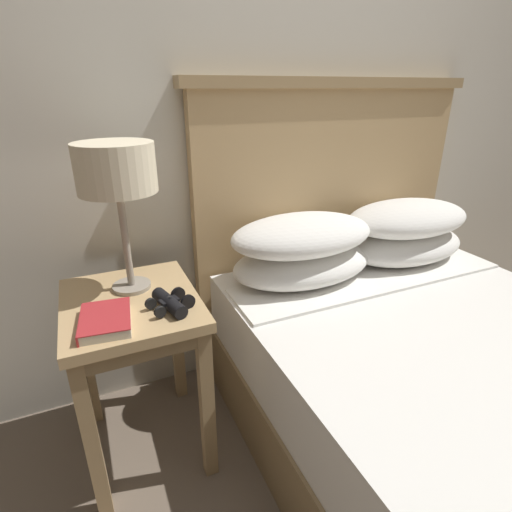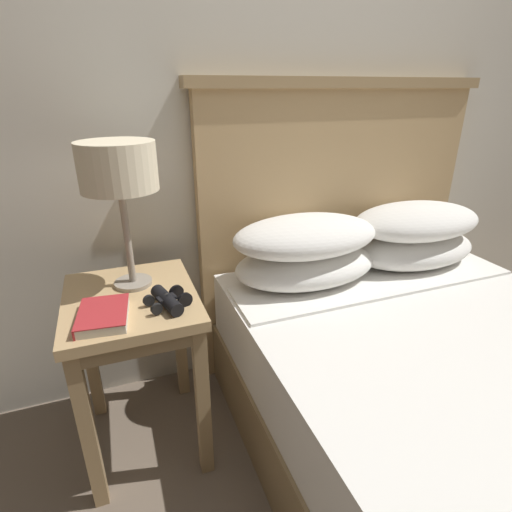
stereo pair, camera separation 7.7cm
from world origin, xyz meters
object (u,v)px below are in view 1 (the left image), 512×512
binoculars_pair (170,303)px  nightstand (134,326)px  table_lamp (116,173)px  bed (452,388)px  book_on_nightstand (105,320)px

binoculars_pair → nightstand: bearing=133.3°
nightstand → binoculars_pair: binoculars_pair is taller
table_lamp → binoculars_pair: bearing=-65.3°
bed → book_on_nightstand: bed is taller
bed → table_lamp: bed is taller
table_lamp → book_on_nightstand: bearing=-116.6°
bed → table_lamp: size_ratio=3.91×
bed → book_on_nightstand: 1.16m
table_lamp → book_on_nightstand: size_ratio=2.36×
binoculars_pair → table_lamp: bearing=114.7°
binoculars_pair → bed: bearing=-24.8°
nightstand → bed: size_ratio=0.33×
bed → nightstand: bearing=152.1°
nightstand → book_on_nightstand: bearing=-124.1°
nightstand → book_on_nightstand: (-0.09, -0.13, 0.12)m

